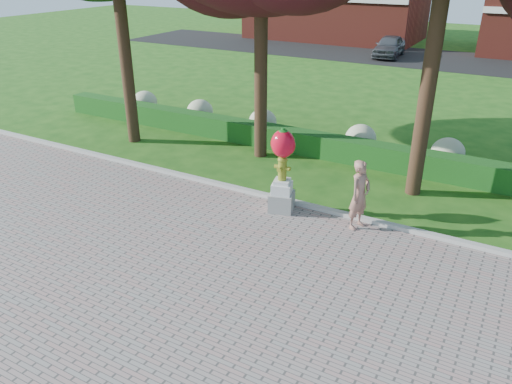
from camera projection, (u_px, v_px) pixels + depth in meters
ground at (215, 247)px, 12.23m from camera, size 100.00×100.00×0.00m
walkway at (93, 347)px, 9.07m from camera, size 40.00×14.00×0.04m
curb at (271, 197)px, 14.57m from camera, size 40.00×0.18×0.15m
lawn_hedge at (324, 146)px, 17.58m from camera, size 24.00×0.70×0.80m
hydrangea_row at (349, 136)px, 18.06m from camera, size 20.10×1.10×0.99m
street at (439, 60)px, 34.32m from camera, size 50.00×8.00×0.02m
hydrant_sculpture at (282, 168)px, 13.39m from camera, size 0.79×0.79×2.39m
woman at (360, 195)px, 12.67m from camera, size 0.62×0.78×1.85m
parked_car at (389, 46)px, 34.94m from camera, size 1.99×4.38×1.46m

